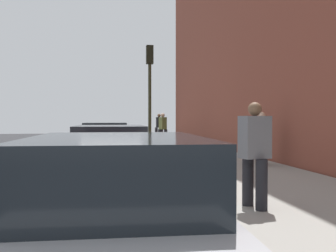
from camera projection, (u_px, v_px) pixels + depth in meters
ground_plane at (111, 159)px, 16.02m from camera, size 56.00×56.00×0.00m
sidewalk at (190, 156)px, 16.55m from camera, size 28.00×4.60×0.15m
lane_stripe_centre at (30, 160)px, 15.50m from camera, size 28.00×0.14×0.01m
snow_bank_curb at (122, 146)px, 21.89m from camera, size 7.86×0.56×0.22m
parked_car_silver at (117, 212)px, 3.84m from camera, size 4.57×2.03×1.51m
parked_car_red at (110, 157)px, 9.33m from camera, size 4.28×1.95×1.51m
parked_car_black at (105, 142)px, 15.49m from camera, size 4.73×1.99×1.51m
pedestrian_grey_coat at (255, 152)px, 6.66m from camera, size 0.59×0.55×1.81m
pedestrian_black_coat at (159, 126)px, 28.10m from camera, size 0.54×0.61×1.85m
pedestrian_olive_coat at (163, 127)px, 23.43m from camera, size 0.57×0.59×1.84m
pedestrian_brown_coat at (262, 137)px, 12.78m from camera, size 0.54×0.54×1.74m
traffic_light_pole at (150, 82)px, 14.86m from camera, size 0.35×0.26×4.30m
rolling_suitcase at (167, 140)px, 23.10m from camera, size 0.34×0.22×0.86m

